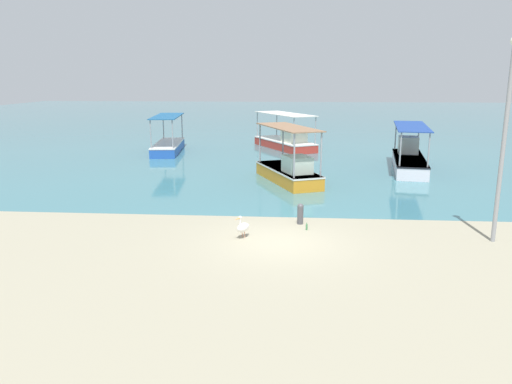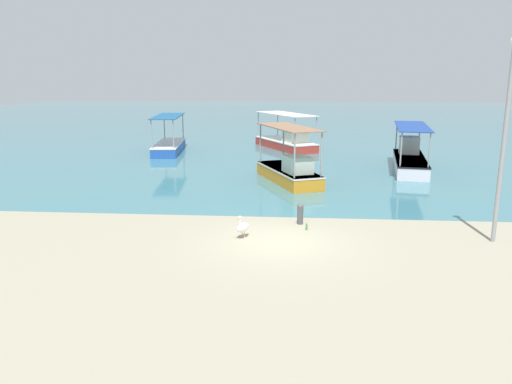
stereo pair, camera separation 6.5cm
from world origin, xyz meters
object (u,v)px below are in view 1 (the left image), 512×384
at_px(fishing_boat_near_left, 409,159).
at_px(fishing_boat_center, 168,145).
at_px(pelican, 243,227).
at_px(glass_bottle, 307,227).
at_px(fishing_boat_far_left, 289,170).
at_px(fishing_boat_outer, 286,141).
at_px(lamp_post, 505,132).
at_px(mooring_bollard, 300,213).

xyz_separation_m(fishing_boat_near_left, fishing_boat_center, (-15.73, 5.68, -0.12)).
relative_size(pelican, glass_bottle, 2.96).
bearing_deg(fishing_boat_far_left, fishing_boat_near_left, 31.55).
distance_m(fishing_boat_outer, fishing_boat_far_left, 12.29).
bearing_deg(fishing_boat_far_left, fishing_boat_outer, 91.81).
xyz_separation_m(fishing_boat_far_left, pelican, (-1.45, -9.16, -0.25)).
bearing_deg(pelican, lamp_post, 1.81).
bearing_deg(fishing_boat_near_left, fishing_boat_far_left, -148.45).
height_order(pelican, mooring_bollard, pelican).
xyz_separation_m(fishing_boat_outer, pelican, (-1.06, -21.45, -0.21)).
height_order(mooring_bollard, glass_bottle, mooring_bollard).
relative_size(lamp_post, glass_bottle, 24.04).
relative_size(fishing_boat_near_left, fishing_boat_far_left, 1.26).
bearing_deg(glass_bottle, fishing_boat_outer, 93.11).
bearing_deg(pelican, fishing_boat_center, 111.04).
bearing_deg(lamp_post, fishing_boat_center, 129.65).
distance_m(fishing_boat_far_left, glass_bottle, 8.16).
distance_m(fishing_boat_far_left, mooring_bollard, 7.40).
bearing_deg(pelican, fishing_boat_far_left, 81.03).
distance_m(mooring_bollard, glass_bottle, 0.82).
distance_m(fishing_boat_near_left, fishing_boat_center, 16.72).
bearing_deg(mooring_bollard, fishing_boat_near_left, 61.05).
relative_size(fishing_boat_near_left, lamp_post, 1.09).
distance_m(fishing_boat_near_left, pelican, 15.82).
relative_size(fishing_boat_far_left, lamp_post, 0.86).
relative_size(fishing_boat_center, glass_bottle, 23.96).
bearing_deg(fishing_boat_near_left, mooring_bollard, -118.95).
relative_size(fishing_boat_near_left, fishing_boat_outer, 1.06).
bearing_deg(lamp_post, fishing_boat_near_left, 89.50).
bearing_deg(lamp_post, mooring_bollard, 166.49).
bearing_deg(lamp_post, glass_bottle, 172.65).
xyz_separation_m(lamp_post, mooring_bollard, (-6.32, 1.52, -3.20)).
height_order(fishing_boat_center, lamp_post, lamp_post).
distance_m(fishing_boat_outer, glass_bottle, 20.44).
height_order(fishing_boat_outer, mooring_bollard, fishing_boat_outer).
relative_size(fishing_boat_near_left, glass_bottle, 26.24).
xyz_separation_m(fishing_boat_near_left, glass_bottle, (-6.21, -12.37, -0.53)).
height_order(fishing_boat_outer, fishing_boat_far_left, fishing_boat_far_left).
bearing_deg(pelican, fishing_boat_near_left, 58.02).
xyz_separation_m(fishing_boat_near_left, mooring_bollard, (-6.44, -11.64, -0.22)).
xyz_separation_m(fishing_boat_near_left, fishing_boat_outer, (-7.32, 8.03, -0.05)).
xyz_separation_m(pelican, glass_bottle, (2.17, 1.05, -0.27)).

